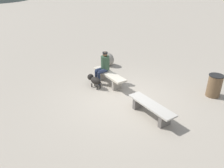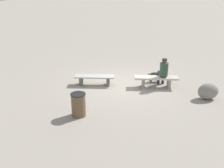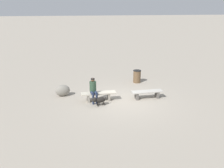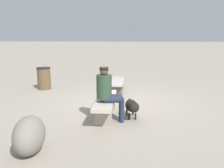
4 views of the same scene
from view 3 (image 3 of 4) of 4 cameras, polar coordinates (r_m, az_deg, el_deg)
ground at (r=12.71m, az=2.83°, el=-4.18°), size 210.00×210.00×0.06m
bench_left at (r=13.04m, az=8.49°, el=-2.23°), size 1.74×0.49×0.43m
bench_right at (r=12.56m, az=-3.27°, el=-2.59°), size 1.87×0.48×0.48m
seated_person at (r=12.32m, az=-4.56°, el=-1.08°), size 0.41×0.64×1.29m
dog at (r=11.97m, az=-3.20°, el=-3.88°), size 0.79×0.38×0.49m
trash_bin at (r=15.60m, az=6.08°, el=1.86°), size 0.52×0.52×0.83m
boulder at (r=13.51m, az=-11.89°, el=-1.54°), size 0.88×0.62×0.65m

